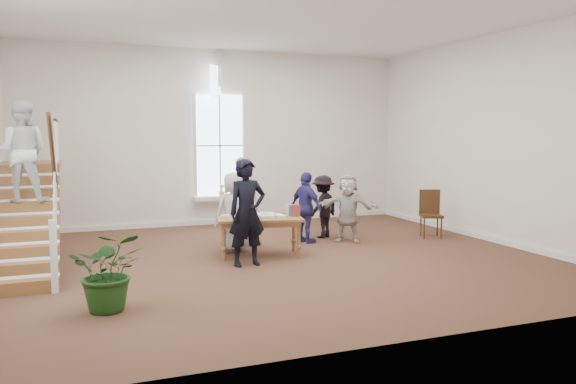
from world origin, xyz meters
name	(u,v)px	position (x,y,z in m)	size (l,w,h in m)	color
ground	(278,259)	(0.00, 0.00, 0.00)	(10.00, 10.00, 0.00)	#4D301E
room_shell	(221,209)	(0.00, 4.39, 0.40)	(10.49, 10.00, 10.00)	silver
staircase	(24,177)	(-4.34, 0.75, 1.62)	(1.10, 4.10, 2.92)	brown
library_table	(260,221)	(-0.22, 0.39, 0.68)	(1.75, 1.14, 0.82)	brown
police_officer	(247,213)	(-0.68, -0.28, 0.96)	(0.70, 0.46, 1.92)	black
elderly_woman	(234,212)	(-0.58, 0.97, 0.80)	(0.78, 0.51, 1.60)	beige
person_yellow	(242,202)	(-0.28, 1.47, 0.94)	(0.91, 0.71, 1.87)	#C8B97D
woman_cluster_a	(306,208)	(1.11, 1.27, 0.77)	(0.90, 0.38, 1.54)	navy
woman_cluster_b	(323,207)	(1.71, 1.72, 0.71)	(0.92, 0.53, 1.42)	black
woman_cluster_c	(348,208)	(2.01, 1.07, 0.75)	(1.39, 0.44, 1.50)	beige
floor_plant	(109,271)	(-3.14, -2.11, 0.54)	(0.97, 0.84, 1.08)	#173B12
side_chair	(430,211)	(4.04, 0.91, 0.61)	(0.61, 0.61, 1.08)	#35210E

